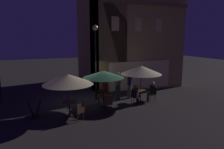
# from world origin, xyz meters

# --- Properties ---
(ground_plane) EXTENTS (60.00, 60.00, 0.00)m
(ground_plane) POSITION_xyz_m (0.00, 0.00, 0.00)
(ground_plane) COLOR #2A2525
(cafe_building) EXTENTS (7.28, 6.70, 7.36)m
(cafe_building) POSITION_xyz_m (3.26, 3.56, 3.67)
(cafe_building) COLOR tan
(cafe_building) RESTS_ON ground
(street_lamp_near_corner) EXTENTS (0.36, 0.36, 4.81)m
(street_lamp_near_corner) POSITION_xyz_m (0.35, 0.68, 3.46)
(street_lamp_near_corner) COLOR black
(street_lamp_near_corner) RESTS_ON ground
(menu_sandwich_board) EXTENTS (0.65, 0.56, 0.89)m
(menu_sandwich_board) POSITION_xyz_m (-3.48, -1.11, 0.46)
(menu_sandwich_board) COLOR black
(menu_sandwich_board) RESTS_ON ground
(cafe_table_0) EXTENTS (0.62, 0.62, 0.77)m
(cafe_table_0) POSITION_xyz_m (0.27, -1.03, 0.52)
(cafe_table_0) COLOR black
(cafe_table_0) RESTS_ON ground
(cafe_table_1) EXTENTS (0.73, 0.73, 0.71)m
(cafe_table_1) POSITION_xyz_m (2.84, -0.83, 0.52)
(cafe_table_1) COLOR black
(cafe_table_1) RESTS_ON ground
(cafe_table_2) EXTENTS (0.71, 0.71, 0.79)m
(cafe_table_2) POSITION_xyz_m (-1.82, -1.62, 0.57)
(cafe_table_2) COLOR black
(cafe_table_2) RESTS_ON ground
(patio_umbrella_0) EXTENTS (2.37, 2.37, 2.18)m
(patio_umbrella_0) POSITION_xyz_m (0.27, -1.03, 1.97)
(patio_umbrella_0) COLOR black
(patio_umbrella_0) RESTS_ON ground
(patio_umbrella_1) EXTENTS (2.55, 2.55, 2.31)m
(patio_umbrella_1) POSITION_xyz_m (2.84, -0.83, 2.04)
(patio_umbrella_1) COLOR black
(patio_umbrella_1) RESTS_ON ground
(patio_umbrella_2) EXTENTS (2.55, 2.55, 2.21)m
(patio_umbrella_2) POSITION_xyz_m (-1.82, -1.62, 1.96)
(patio_umbrella_2) COLOR black
(patio_umbrella_2) RESTS_ON ground
(cafe_chair_0) EXTENTS (0.47, 0.47, 0.88)m
(cafe_chair_0) POSITION_xyz_m (0.41, -0.22, 0.54)
(cafe_chair_0) COLOR #523D1E
(cafe_chair_0) RESTS_ON ground
(cafe_chair_1) EXTENTS (0.44, 0.44, 0.99)m
(cafe_chair_1) POSITION_xyz_m (0.23, -1.89, 0.59)
(cafe_chair_1) COLOR #4D2F1F
(cafe_chair_1) RESTS_ON ground
(cafe_chair_2) EXTENTS (0.49, 0.49, 0.94)m
(cafe_chair_2) POSITION_xyz_m (3.67, -1.08, 0.57)
(cafe_chair_2) COLOR brown
(cafe_chair_2) RESTS_ON ground
(cafe_chair_3) EXTENTS (0.54, 0.54, 0.93)m
(cafe_chair_3) POSITION_xyz_m (2.14, -1.32, 0.57)
(cafe_chair_3) COLOR black
(cafe_chair_3) RESTS_ON ground
(cafe_chair_4) EXTENTS (0.58, 0.58, 0.91)m
(cafe_chair_4) POSITION_xyz_m (-1.47, -2.42, 0.54)
(cafe_chair_4) COLOR #513326
(cafe_chair_4) RESTS_ON ground
(patron_seated_0) EXTENTS (0.55, 0.46, 1.27)m
(patron_seated_0) POSITION_xyz_m (3.54, -1.04, 0.72)
(patron_seated_0) COLOR #2E442E
(patron_seated_0) RESTS_ON ground
(patron_seated_1) EXTENTS (0.55, 0.52, 1.23)m
(patron_seated_1) POSITION_xyz_m (2.25, -1.24, 0.70)
(patron_seated_1) COLOR black
(patron_seated_1) RESTS_ON ground
(patron_standing_2) EXTENTS (0.37, 0.37, 1.84)m
(patron_standing_2) POSITION_xyz_m (1.67, 0.13, 0.93)
(patron_standing_2) COLOR #2E4E3C
(patron_standing_2) RESTS_ON ground
(patron_standing_3) EXTENTS (0.36, 0.36, 1.79)m
(patron_standing_3) POSITION_xyz_m (1.06, 0.85, 0.90)
(patron_standing_3) COLOR #4E1B1B
(patron_standing_3) RESTS_ON ground
(patron_standing_4) EXTENTS (0.31, 0.31, 1.71)m
(patron_standing_4) POSITION_xyz_m (2.51, 0.09, 0.88)
(patron_standing_4) COLOR #786554
(patron_standing_4) RESTS_ON ground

